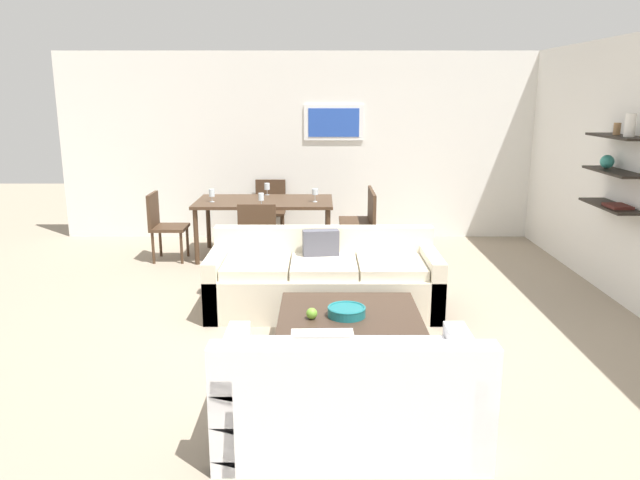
# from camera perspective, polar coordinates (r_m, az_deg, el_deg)

# --- Properties ---
(ground_plane) EXTENTS (18.00, 18.00, 0.00)m
(ground_plane) POSITION_cam_1_polar(r_m,az_deg,el_deg) (5.85, 1.26, -7.62)
(ground_plane) COLOR gray
(back_wall_unit) EXTENTS (8.40, 0.09, 2.70)m
(back_wall_unit) POSITION_cam_1_polar(r_m,az_deg,el_deg) (9.03, 2.84, 8.75)
(back_wall_unit) COLOR silver
(back_wall_unit) RESTS_ON ground
(right_wall_shelf_unit) EXTENTS (0.34, 8.20, 2.70)m
(right_wall_shelf_unit) POSITION_cam_1_polar(r_m,az_deg,el_deg) (6.86, 27.55, 5.65)
(right_wall_shelf_unit) COLOR silver
(right_wall_shelf_unit) RESTS_ON ground
(sofa_beige) EXTENTS (2.26, 0.90, 0.78)m
(sofa_beige) POSITION_cam_1_polar(r_m,az_deg,el_deg) (6.07, 0.61, -3.90)
(sofa_beige) COLOR beige
(sofa_beige) RESTS_ON ground
(loveseat_white) EXTENTS (1.61, 0.90, 0.78)m
(loveseat_white) POSITION_cam_1_polar(r_m,az_deg,el_deg) (3.90, 3.00, -14.42)
(loveseat_white) COLOR white
(loveseat_white) RESTS_ON ground
(coffee_table) EXTENTS (1.15, 1.05, 0.38)m
(coffee_table) POSITION_cam_1_polar(r_m,az_deg,el_deg) (5.05, 3.01, -8.88)
(coffee_table) COLOR #38281E
(coffee_table) RESTS_ON ground
(decorative_bowl) EXTENTS (0.31, 0.31, 0.08)m
(decorative_bowl) POSITION_cam_1_polar(r_m,az_deg,el_deg) (4.90, 2.76, -6.67)
(decorative_bowl) COLOR #19666B
(decorative_bowl) RESTS_ON coffee_table
(apple_on_coffee_table) EXTENTS (0.09, 0.09, 0.09)m
(apple_on_coffee_table) POSITION_cam_1_polar(r_m,az_deg,el_deg) (4.84, -0.52, -6.90)
(apple_on_coffee_table) COLOR #669E2D
(apple_on_coffee_table) RESTS_ON coffee_table
(dining_table) EXTENTS (1.78, 0.98, 0.75)m
(dining_table) POSITION_cam_1_polar(r_m,az_deg,el_deg) (8.03, -4.95, 3.26)
(dining_table) COLOR #422D1E
(dining_table) RESTS_ON ground
(dining_chair_head) EXTENTS (0.44, 0.44, 0.88)m
(dining_chair_head) POSITION_cam_1_polar(r_m,az_deg,el_deg) (8.94, -4.42, 3.18)
(dining_chair_head) COLOR #422D1E
(dining_chair_head) RESTS_ON ground
(dining_chair_foot) EXTENTS (0.44, 0.44, 0.88)m
(dining_chair_foot) POSITION_cam_1_polar(r_m,az_deg,el_deg) (7.19, -5.55, 0.58)
(dining_chair_foot) COLOR #422D1E
(dining_chair_foot) RESTS_ON ground
(dining_chair_left_near) EXTENTS (0.44, 0.44, 0.88)m
(dining_chair_left_near) POSITION_cam_1_polar(r_m,az_deg,el_deg) (8.07, -14.28, 1.66)
(dining_chair_left_near) COLOR #422D1E
(dining_chair_left_near) RESTS_ON ground
(dining_chair_right_near) EXTENTS (0.44, 0.44, 0.88)m
(dining_chair_right_near) POSITION_cam_1_polar(r_m,az_deg,el_deg) (7.83, 4.43, 1.69)
(dining_chair_right_near) COLOR #422D1E
(dining_chair_right_near) RESTS_ON ground
(dining_chair_right_far) EXTENTS (0.44, 0.44, 0.88)m
(dining_chair_right_far) POSITION_cam_1_polar(r_m,az_deg,el_deg) (8.26, 4.21, 2.32)
(dining_chair_right_far) COLOR #422D1E
(dining_chair_right_far) RESTS_ON ground
(wine_glass_right_near) EXTENTS (0.08, 0.08, 0.17)m
(wine_glass_right_near) POSITION_cam_1_polar(r_m,az_deg,el_deg) (7.84, -0.20, 4.51)
(wine_glass_right_near) COLOR silver
(wine_glass_right_near) RESTS_ON dining_table
(wine_glass_left_near) EXTENTS (0.07, 0.07, 0.17)m
(wine_glass_left_near) POSITION_cam_1_polar(r_m,az_deg,el_deg) (7.97, -9.84, 4.35)
(wine_glass_left_near) COLOR silver
(wine_glass_left_near) RESTS_ON dining_table
(wine_glass_head) EXTENTS (0.07, 0.07, 0.16)m
(wine_glass_head) POSITION_cam_1_polar(r_m,az_deg,el_deg) (8.42, -4.72, 5.00)
(wine_glass_head) COLOR silver
(wine_glass_head) RESTS_ON dining_table
(wine_glass_foot) EXTENTS (0.07, 0.07, 0.16)m
(wine_glass_foot) POSITION_cam_1_polar(r_m,az_deg,el_deg) (7.58, -5.27, 4.01)
(wine_glass_foot) COLOR silver
(wine_glass_foot) RESTS_ON dining_table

